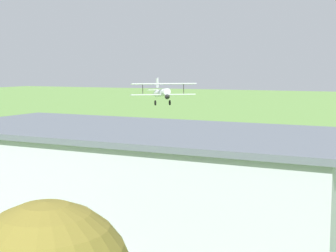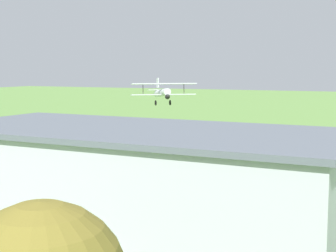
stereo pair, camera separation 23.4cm
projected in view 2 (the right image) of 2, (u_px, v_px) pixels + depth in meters
name	position (u px, v px, depth m)	size (l,w,h in m)	color
ground_plane	(239.00, 158.00, 66.09)	(400.00, 400.00, 0.00)	#608C42
hangar	(136.00, 185.00, 34.02)	(27.53, 13.61, 7.61)	#B7BCC6
biplane	(162.00, 92.00, 66.42)	(7.69, 7.49, 3.48)	silver
car_white	(84.00, 175.00, 51.71)	(1.99, 4.35, 1.60)	white
car_blue	(27.00, 170.00, 53.79)	(2.36, 4.39, 1.63)	#23389E
person_watching_takeoff	(135.00, 179.00, 49.80)	(0.50, 0.50, 1.62)	beige
person_at_fence_line	(222.00, 182.00, 48.75)	(0.51, 0.51, 1.59)	navy
person_crossing_taxiway	(283.00, 194.00, 44.26)	(0.45, 0.45, 1.54)	#33723F
person_by_parked_cars	(187.00, 174.00, 51.69)	(0.52, 0.52, 1.77)	#B23333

